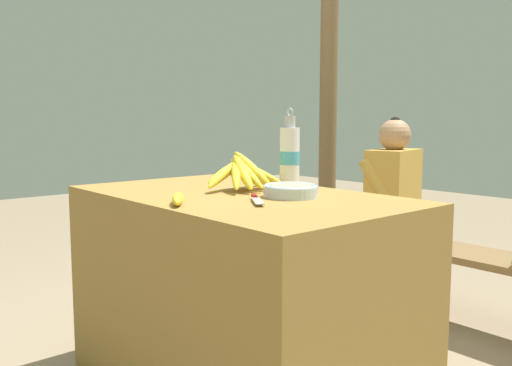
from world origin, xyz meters
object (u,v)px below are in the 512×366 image
object	(u,v)px
knife	(256,198)
support_post_near	(328,105)
wooden_bench	(447,259)
seated_vendor	(385,200)
loose_banana_front	(178,199)
serving_bowl	(291,190)
water_bottle	(290,156)
banana_bunch_ripe	(242,172)

from	to	relation	value
knife	support_post_near	bearing A→B (deg)	158.69
knife	wooden_bench	distance (m)	1.43
seated_vendor	loose_banana_front	bearing A→B (deg)	88.16
serving_bowl	seated_vendor	distance (m)	1.25
knife	water_bottle	bearing A→B (deg)	153.40
loose_banana_front	banana_bunch_ripe	bearing A→B (deg)	109.08
seated_vendor	knife	bearing A→B (deg)	94.97
serving_bowl	seated_vendor	size ratio (longest dim) A/B	0.18
banana_bunch_ripe	support_post_near	world-z (taller)	support_post_near
serving_bowl	seated_vendor	world-z (taller)	seated_vendor
serving_bowl	support_post_near	bearing A→B (deg)	127.56
banana_bunch_ripe	water_bottle	bearing A→B (deg)	73.08
water_bottle	loose_banana_front	xyz separation A→B (m)	(0.07, -0.58, -0.11)
water_bottle	seated_vendor	distance (m)	1.04
banana_bunch_ripe	loose_banana_front	world-z (taller)	banana_bunch_ripe
loose_banana_front	seated_vendor	world-z (taller)	seated_vendor
knife	support_post_near	xyz separation A→B (m)	(-1.06, 1.54, 0.36)
support_post_near	knife	bearing A→B (deg)	-55.50
loose_banana_front	support_post_near	bearing A→B (deg)	117.88
loose_banana_front	water_bottle	bearing A→B (deg)	97.06
loose_banana_front	wooden_bench	size ratio (longest dim) A/B	0.12
loose_banana_front	support_post_near	size ratio (longest dim) A/B	0.08
seated_vendor	support_post_near	bearing A→B (deg)	-32.63
support_post_near	water_bottle	bearing A→B (deg)	-54.08
serving_bowl	loose_banana_front	size ratio (longest dim) A/B	1.08
knife	wooden_bench	size ratio (longest dim) A/B	0.12
banana_bunch_ripe	water_bottle	xyz separation A→B (m)	(0.06, 0.20, 0.05)
loose_banana_front	wooden_bench	bearing A→B (deg)	87.79
serving_bowl	wooden_bench	size ratio (longest dim) A/B	0.13
knife	wooden_bench	world-z (taller)	knife
water_bottle	loose_banana_front	distance (m)	0.59
banana_bunch_ripe	seated_vendor	bearing A→B (deg)	98.30
seated_vendor	water_bottle	bearing A→B (deg)	90.48
banana_bunch_ripe	seated_vendor	world-z (taller)	seated_vendor
wooden_bench	seated_vendor	xyz separation A→B (m)	(-0.36, -0.04, 0.27)
serving_bowl	wooden_bench	xyz separation A→B (m)	(-0.06, 1.20, -0.47)
knife	wooden_bench	xyz separation A→B (m)	(-0.06, 1.36, -0.46)
knife	serving_bowl	bearing A→B (deg)	123.34
water_bottle	wooden_bench	size ratio (longest dim) A/B	0.22
seated_vendor	wooden_bench	bearing A→B (deg)	173.73
serving_bowl	seated_vendor	bearing A→B (deg)	110.24
banana_bunch_ripe	serving_bowl	distance (m)	0.26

